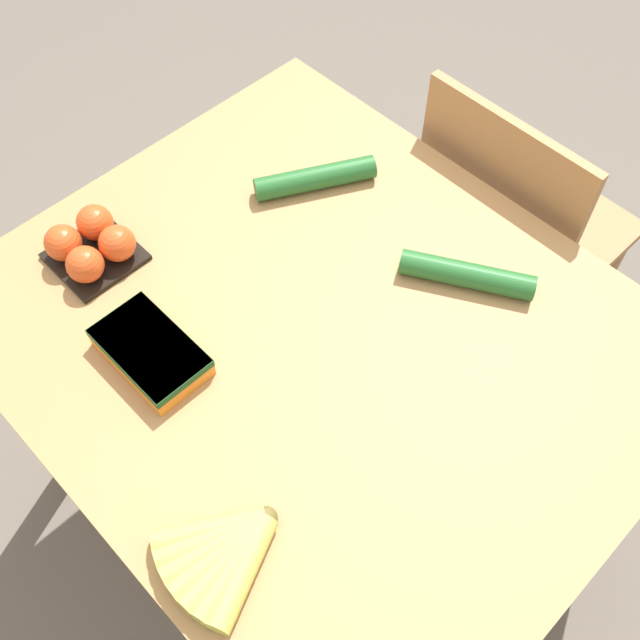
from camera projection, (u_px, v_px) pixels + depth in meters
ground_plane at (320, 493)px, 1.88m from camera, size 12.00×12.00×0.00m
dining_table at (320, 363)px, 1.34m from camera, size 1.11×0.93×0.75m
chair at (511, 233)px, 1.74m from camera, size 0.42×0.40×0.88m
banana_bunch at (224, 553)px, 1.03m from camera, size 0.18×0.18×0.04m
tomato_pack at (91, 245)px, 1.31m from camera, size 0.14×0.14×0.08m
carrot_bag at (151, 351)px, 1.20m from camera, size 0.19×0.11×0.04m
cucumber_near at (467, 275)px, 1.29m from camera, size 0.22×0.16×0.04m
cucumber_far at (315, 178)px, 1.42m from camera, size 0.15×0.23×0.04m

